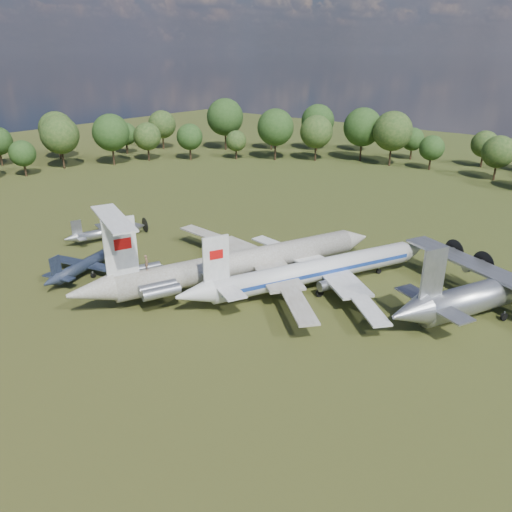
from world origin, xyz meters
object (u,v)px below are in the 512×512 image
Objects in this scene: an12_transport at (496,295)px; small_prop_west at (85,267)px; person_on_il62 at (147,262)px; small_prop_northwest at (108,234)px; il62_airliner at (242,267)px; tu104_jet at (316,274)px.

an12_transport reaches higher than small_prop_west.
person_on_il62 reaches higher than an12_transport.
an12_transport is 57.61m from small_prop_northwest.
small_prop_west is (-18.32, -11.81, -1.10)m from il62_airliner.
il62_airliner is 1.16× the size of tu104_jet.
il62_airliner is at bearing -126.23° from tu104_jet.
tu104_jet is (8.51, 4.70, -0.28)m from il62_airliner.
small_prop_northwest is at bearing -141.11° from an12_transport.
tu104_jet is at bearing 16.13° from small_prop_west.
an12_transport reaches higher than small_prop_northwest.
il62_airliner is 21.82m from small_prop_west.
person_on_il62 is at bearing -90.00° from il62_airliner.
person_on_il62 is (13.44, 0.08, 4.32)m from small_prop_west.
small_prop_northwest is (-27.39, -1.73, -1.19)m from il62_airliner.
il62_airliner is 27.47m from small_prop_northwest.
il62_airliner reaches higher than an12_transport.
il62_airliner is 2.91× the size of small_prop_west.
small_prop_west is 8.43× the size of person_on_il62.
tu104_jet is at bearing 51.47° from il62_airliner.
tu104_jet is 21.43m from an12_transport.
person_on_il62 is at bearing -15.15° from small_prop_west.
tu104_jet is 21.48m from person_on_il62.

